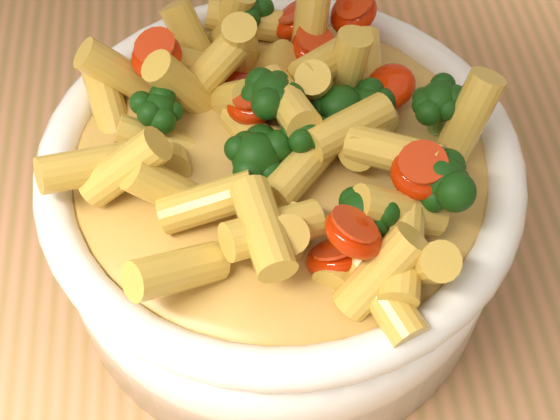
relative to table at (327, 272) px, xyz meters
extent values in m
cube|color=#BA784F|center=(0.00, 0.00, 0.08)|extent=(1.20, 0.80, 0.04)
cylinder|color=white|center=(-0.04, -0.05, 0.15)|extent=(0.25, 0.25, 0.10)
ellipsoid|color=white|center=(-0.04, -0.05, 0.12)|extent=(0.23, 0.23, 0.04)
torus|color=white|center=(-0.04, -0.05, 0.20)|extent=(0.26, 0.26, 0.02)
ellipsoid|color=#E3A94D|center=(-0.04, -0.05, 0.20)|extent=(0.22, 0.22, 0.03)
camera|label=1|loc=(-0.07, -0.31, 0.52)|focal=50.00mm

